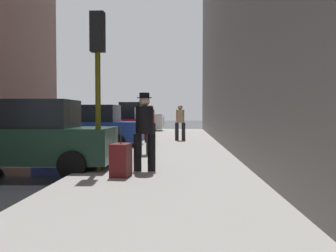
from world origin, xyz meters
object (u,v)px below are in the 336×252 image
pedestrian_with_beanie (144,123)px  rolling_suitcase (121,160)px  pedestrian_in_tan_coat (180,120)px  pedestrian_in_red_jacket (150,121)px  pedestrian_with_fedora (144,128)px  parked_dark_green_sedan (29,138)px  traffic_light (98,56)px  parked_blue_sedan (91,128)px  fire_hydrant (143,132)px  parked_silver_sedan (141,120)px  parked_red_hatchback (118,124)px  parked_white_van (132,119)px

pedestrian_with_beanie → rolling_suitcase: bearing=-90.6°
pedestrian_in_tan_coat → pedestrian_in_red_jacket: (-1.37, -0.98, 0.00)m
pedestrian_with_fedora → parked_dark_green_sedan: bearing=168.7°
pedestrian_in_red_jacket → pedestrian_in_tan_coat: bearing=35.7°
traffic_light → pedestrian_in_red_jacket: (0.43, 8.51, -1.65)m
traffic_light → pedestrian_with_beanie: traffic_light is taller
pedestrian_in_tan_coat → pedestrian_in_red_jacket: 1.68m
traffic_light → pedestrian_in_tan_coat: 9.80m
parked_blue_sedan → fire_hydrant: parked_blue_sedan is taller
pedestrian_with_beanie → parked_silver_sedan: bearing=96.7°
pedestrian_in_tan_coat → parked_red_hatchback: bearing=135.8°
parked_white_van → pedestrian_with_beanie: parked_white_van is taller
traffic_light → parked_silver_sedan: bearing=94.3°
rolling_suitcase → pedestrian_in_red_jacket: bearing=91.3°
pedestrian_with_fedora → pedestrian_in_tan_coat: size_ratio=1.04×
traffic_light → pedestrian_with_beanie: 3.87m
pedestrian_with_beanie → rolling_suitcase: size_ratio=1.71×
parked_blue_sedan → traffic_light: traffic_light is taller
pedestrian_with_fedora → rolling_suitcase: pedestrian_with_fedora is taller
parked_red_hatchback → parked_silver_sedan: same height
pedestrian_with_fedora → pedestrian_in_red_jacket: pedestrian_with_fedora is taller
fire_hydrant → pedestrian_with_beanie: pedestrian_with_beanie is taller
parked_dark_green_sedan → pedestrian_in_tan_coat: (3.65, 8.91, 0.26)m
pedestrian_with_fedora → pedestrian_in_red_jacket: 8.54m
traffic_light → rolling_suitcase: traffic_light is taller
parked_white_van → traffic_light: size_ratio=1.28×
parked_white_van → rolling_suitcase: 20.05m
fire_hydrant → traffic_light: bearing=-89.7°
pedestrian_with_beanie → parked_red_hatchback: bearing=104.8°
pedestrian_with_fedora → rolling_suitcase: size_ratio=1.71×
parked_red_hatchback → fire_hydrant: 3.59m
parked_dark_green_sedan → parked_red_hatchback: bearing=90.0°
fire_hydrant → pedestrian_with_fedora: size_ratio=0.40×
traffic_light → pedestrian_with_beanie: (0.68, 3.45, -1.62)m
fire_hydrant → parked_blue_sedan: bearing=-119.2°
traffic_light → parked_dark_green_sedan: bearing=162.6°
pedestrian_with_beanie → pedestrian_in_red_jacket: bearing=92.9°
parked_red_hatchback → traffic_light: 13.30m
parked_dark_green_sedan → pedestrian_in_tan_coat: size_ratio=2.48×
parked_dark_green_sedan → traffic_light: (1.85, -0.58, 1.91)m
parked_silver_sedan → pedestrian_in_red_jacket: pedestrian_in_red_jacket is taller
parked_blue_sedan → fire_hydrant: 3.72m
parked_blue_sedan → parked_white_van: bearing=90.0°
pedestrian_with_beanie → pedestrian_with_fedora: bearing=-83.8°
parked_white_van → pedestrian_in_red_jacket: bearing=-77.9°
fire_hydrant → rolling_suitcase: (0.69, -10.67, -0.01)m
parked_red_hatchback → traffic_light: bearing=-81.9°
parked_dark_green_sedan → parked_blue_sedan: same height
parked_dark_green_sedan → pedestrian_in_tan_coat: pedestrian_in_tan_coat is taller
parked_dark_green_sedan → parked_blue_sedan: bearing=90.0°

